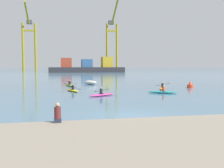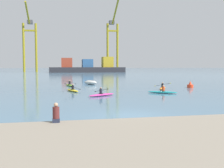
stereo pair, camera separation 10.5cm
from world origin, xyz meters
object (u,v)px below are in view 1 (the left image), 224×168
container_barge (87,67)px  gantry_crane_west_mid (112,39)px  seated_onlooker (58,114)px  kayak_magenta (102,94)px  kayak_yellow (73,90)px  kayak_lime (69,85)px  gantry_crane_west (29,39)px  channel_buoy (190,85)px  kayak_orange (163,88)px  capsized_dinghy (90,82)px  kayak_teal (163,92)px

container_barge → gantry_crane_west_mid: size_ratio=1.00×
seated_onlooker → kayak_magenta: bearing=73.7°
container_barge → kayak_yellow: 95.81m
kayak_magenta → seated_onlooker: seated_onlooker is taller
gantry_crane_west_mid → seated_onlooker: gantry_crane_west_mid is taller
kayak_magenta → kayak_lime: 14.42m
kayak_lime → gantry_crane_west: bearing=100.3°
channel_buoy → container_barge: bearing=93.7°
kayak_orange → kayak_lime: bearing=148.4°
gantry_crane_west → kayak_lime: (18.20, -100.28, -17.22)m
capsized_dinghy → kayak_orange: size_ratio=0.82×
kayak_teal → seated_onlooker: seated_onlooker is taller
channel_buoy → seated_onlooker: size_ratio=1.12×
container_barge → seated_onlooker: 115.91m
gantry_crane_west → gantry_crane_west_mid: 44.41m
kayak_lime → seated_onlooker: seated_onlooker is taller
container_barge → kayak_teal: container_barge is taller
capsized_dinghy → gantry_crane_west_mid: bearing=76.6°
gantry_crane_west_mid → seated_onlooker: (-27.33, -125.22, -17.21)m
gantry_crane_west → channel_buoy: size_ratio=34.22×
gantry_crane_west → kayak_magenta: size_ratio=10.64×
gantry_crane_west → kayak_magenta: (21.19, -114.38, -17.22)m
gantry_crane_west → capsized_dinghy: bearing=-77.4°
capsized_dinghy → kayak_orange: bearing=-49.5°
kayak_lime → container_barge: bearing=82.6°
gantry_crane_west → gantry_crane_west_mid: size_ratio=0.92×
capsized_dinghy → kayak_yellow: bearing=-106.9°
gantry_crane_west → channel_buoy: 113.71m
kayak_orange → kayak_teal: bearing=-112.5°
gantry_crane_west → kayak_yellow: (18.37, -108.93, -17.22)m
container_barge → gantry_crane_west_mid: 23.80m
gantry_crane_west_mid → kayak_magenta: size_ratio=11.56×
seated_onlooker → gantry_crane_west_mid: bearing=77.7°
kayak_lime → seated_onlooker: size_ratio=3.84×
container_barge → channel_buoy: size_ratio=37.15×
kayak_orange → kayak_magenta: bearing=-145.8°
kayak_yellow → gantry_crane_west_mid: bearing=76.2°
channel_buoy → kayak_orange: channel_buoy is taller
gantry_crane_west_mid → kayak_teal: gantry_crane_west_mid is taller
capsized_dinghy → kayak_magenta: kayak_magenta is taller
gantry_crane_west → capsized_dinghy: 101.43m
container_barge → channel_buoy: (6.03, -92.91, -2.17)m
kayak_orange → container_barge: bearing=90.8°
container_barge → kayak_magenta: container_barge is taller
kayak_magenta → kayak_yellow: bearing=117.3°
gantry_crane_west_mid → capsized_dinghy: gantry_crane_west_mid is taller
container_barge → capsized_dinghy: (-7.60, -83.79, -2.18)m
channel_buoy → kayak_magenta: size_ratio=0.31×
channel_buoy → kayak_yellow: size_ratio=0.29×
gantry_crane_west_mid → kayak_teal: 111.87m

